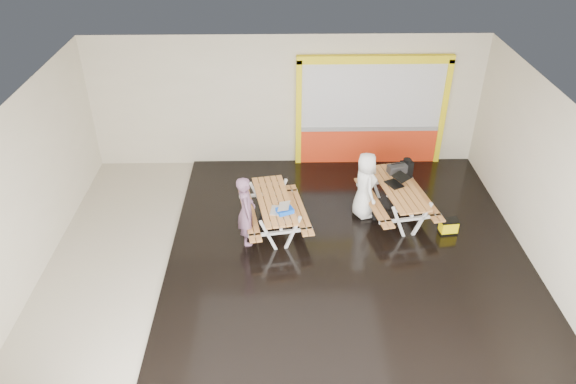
{
  "coord_description": "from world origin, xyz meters",
  "views": [
    {
      "loc": [
        -0.18,
        -8.96,
        7.3
      ],
      "look_at": [
        0.0,
        0.9,
        1.0
      ],
      "focal_mm": 33.9,
      "sensor_mm": 36.0,
      "label": 1
    }
  ],
  "objects_px": {
    "person_right": "(365,185)",
    "fluke_bag": "(448,226)",
    "person_left": "(246,211)",
    "dark_case": "(377,213)",
    "picnic_table_right": "(398,194)",
    "laptop_left": "(279,209)",
    "laptop_right": "(397,181)",
    "backpack": "(406,168)",
    "blue_pouch": "(285,211)",
    "toolbox": "(397,169)",
    "picnic_table_left": "(274,207)"
  },
  "relations": [
    {
      "from": "person_right",
      "to": "backpack",
      "type": "bearing_deg",
      "value": -62.02
    },
    {
      "from": "picnic_table_right",
      "to": "dark_case",
      "type": "distance_m",
      "value": 0.67
    },
    {
      "from": "picnic_table_left",
      "to": "dark_case",
      "type": "bearing_deg",
      "value": 10.29
    },
    {
      "from": "picnic_table_left",
      "to": "laptop_left",
      "type": "height_order",
      "value": "laptop_left"
    },
    {
      "from": "laptop_left",
      "to": "picnic_table_right",
      "type": "bearing_deg",
      "value": 18.01
    },
    {
      "from": "blue_pouch",
      "to": "fluke_bag",
      "type": "xyz_separation_m",
      "value": [
        3.61,
        0.24,
        -0.64
      ]
    },
    {
      "from": "backpack",
      "to": "blue_pouch",
      "type": "bearing_deg",
      "value": -147.39
    },
    {
      "from": "picnic_table_right",
      "to": "backpack",
      "type": "distance_m",
      "value": 1.03
    },
    {
      "from": "toolbox",
      "to": "fluke_bag",
      "type": "height_order",
      "value": "toolbox"
    },
    {
      "from": "laptop_left",
      "to": "dark_case",
      "type": "relative_size",
      "value": 1.18
    },
    {
      "from": "person_left",
      "to": "blue_pouch",
      "type": "distance_m",
      "value": 0.81
    },
    {
      "from": "laptop_right",
      "to": "fluke_bag",
      "type": "distance_m",
      "value": 1.51
    },
    {
      "from": "toolbox",
      "to": "dark_case",
      "type": "height_order",
      "value": "toolbox"
    },
    {
      "from": "person_left",
      "to": "blue_pouch",
      "type": "height_order",
      "value": "person_left"
    },
    {
      "from": "person_right",
      "to": "laptop_left",
      "type": "relative_size",
      "value": 3.63
    },
    {
      "from": "picnic_table_right",
      "to": "person_right",
      "type": "bearing_deg",
      "value": 178.95
    },
    {
      "from": "picnic_table_left",
      "to": "laptop_left",
      "type": "bearing_deg",
      "value": -75.78
    },
    {
      "from": "blue_pouch",
      "to": "toolbox",
      "type": "distance_m",
      "value": 3.07
    },
    {
      "from": "picnic_table_right",
      "to": "blue_pouch",
      "type": "bearing_deg",
      "value": -160.04
    },
    {
      "from": "person_left",
      "to": "backpack",
      "type": "distance_m",
      "value": 4.19
    },
    {
      "from": "backpack",
      "to": "fluke_bag",
      "type": "xyz_separation_m",
      "value": [
        0.67,
        -1.64,
        -0.55
      ]
    },
    {
      "from": "laptop_right",
      "to": "blue_pouch",
      "type": "relative_size",
      "value": 1.74
    },
    {
      "from": "backpack",
      "to": "dark_case",
      "type": "bearing_deg",
      "value": -129.88
    },
    {
      "from": "blue_pouch",
      "to": "laptop_left",
      "type": "bearing_deg",
      "value": 152.76
    },
    {
      "from": "toolbox",
      "to": "picnic_table_left",
      "type": "bearing_deg",
      "value": -159.67
    },
    {
      "from": "person_right",
      "to": "fluke_bag",
      "type": "bearing_deg",
      "value": -123.08
    },
    {
      "from": "picnic_table_left",
      "to": "laptop_right",
      "type": "bearing_deg",
      "value": 11.45
    },
    {
      "from": "person_right",
      "to": "blue_pouch",
      "type": "height_order",
      "value": "person_right"
    },
    {
      "from": "backpack",
      "to": "person_right",
      "type": "bearing_deg",
      "value": -140.41
    },
    {
      "from": "picnic_table_left",
      "to": "laptop_right",
      "type": "distance_m",
      "value": 2.84
    },
    {
      "from": "blue_pouch",
      "to": "backpack",
      "type": "relative_size",
      "value": 0.69
    },
    {
      "from": "laptop_left",
      "to": "dark_case",
      "type": "distance_m",
      "value": 2.53
    },
    {
      "from": "person_left",
      "to": "dark_case",
      "type": "relative_size",
      "value": 4.34
    },
    {
      "from": "picnic_table_right",
      "to": "laptop_right",
      "type": "distance_m",
      "value": 0.29
    },
    {
      "from": "blue_pouch",
      "to": "toolbox",
      "type": "relative_size",
      "value": 0.7
    },
    {
      "from": "person_left",
      "to": "person_right",
      "type": "height_order",
      "value": "person_right"
    },
    {
      "from": "picnic_table_left",
      "to": "person_left",
      "type": "distance_m",
      "value": 0.79
    },
    {
      "from": "laptop_right",
      "to": "backpack",
      "type": "distance_m",
      "value": 0.93
    },
    {
      "from": "person_right",
      "to": "dark_case",
      "type": "height_order",
      "value": "person_right"
    },
    {
      "from": "laptop_right",
      "to": "picnic_table_right",
      "type": "bearing_deg",
      "value": -74.83
    },
    {
      "from": "picnic_table_left",
      "to": "toolbox",
      "type": "bearing_deg",
      "value": 20.33
    },
    {
      "from": "blue_pouch",
      "to": "backpack",
      "type": "xyz_separation_m",
      "value": [
        2.95,
        1.89,
        -0.09
      ]
    },
    {
      "from": "picnic_table_right",
      "to": "person_right",
      "type": "distance_m",
      "value": 0.8
    },
    {
      "from": "person_right",
      "to": "blue_pouch",
      "type": "xyz_separation_m",
      "value": [
        -1.82,
        -0.95,
        -0.02
      ]
    },
    {
      "from": "picnic_table_right",
      "to": "dark_case",
      "type": "xyz_separation_m",
      "value": [
        -0.43,
        -0.01,
        -0.52
      ]
    },
    {
      "from": "laptop_right",
      "to": "fluke_bag",
      "type": "height_order",
      "value": "laptop_right"
    },
    {
      "from": "laptop_right",
      "to": "backpack",
      "type": "height_order",
      "value": "laptop_right"
    },
    {
      "from": "dark_case",
      "to": "person_right",
      "type": "bearing_deg",
      "value": 176.4
    },
    {
      "from": "laptop_left",
      "to": "fluke_bag",
      "type": "distance_m",
      "value": 3.79
    },
    {
      "from": "picnic_table_left",
      "to": "picnic_table_right",
      "type": "bearing_deg",
      "value": 8.88
    }
  ]
}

